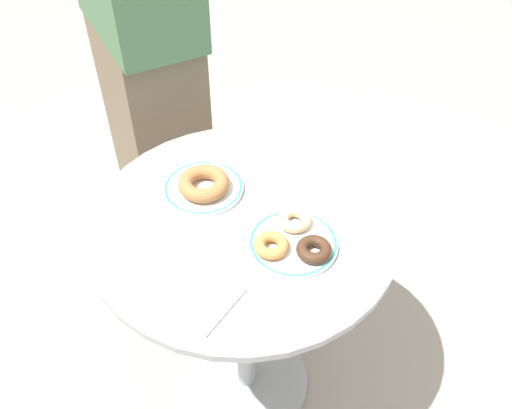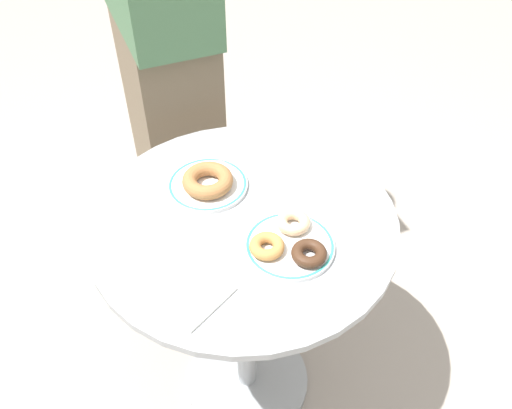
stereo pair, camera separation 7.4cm
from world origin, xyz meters
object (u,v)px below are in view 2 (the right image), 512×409
object	(u,v)px
donut_chocolate	(309,253)
donut_glazed	(293,222)
donut_cinnamon	(208,180)
donut_old_fashioned	(267,246)
plate_left	(208,185)
plate_right	(290,246)
paper_napkin	(188,290)
cafe_table	(245,286)
person_figure	(164,42)

from	to	relation	value
donut_chocolate	donut_glazed	bearing A→B (deg)	154.92
donut_cinnamon	donut_old_fashioned	distance (m)	0.23
plate_left	plate_right	size ratio (longest dim) A/B	0.99
donut_old_fashioned	paper_napkin	world-z (taller)	donut_old_fashioned
donut_glazed	cafe_table	bearing A→B (deg)	-152.30
paper_napkin	donut_old_fashioned	bearing A→B (deg)	79.07
plate_left	person_figure	bearing A→B (deg)	155.16
plate_right	person_figure	distance (m)	0.72
plate_left	donut_cinnamon	size ratio (longest dim) A/B	1.59
donut_cinnamon	donut_chocolate	world-z (taller)	donut_cinnamon
cafe_table	plate_left	xyz separation A→B (m)	(-0.13, 0.01, 0.25)
person_figure	cafe_table	bearing A→B (deg)	-20.02
plate_right	donut_chocolate	world-z (taller)	donut_chocolate
person_figure	donut_old_fashioned	bearing A→B (deg)	-19.60
plate_left	paper_napkin	world-z (taller)	plate_left
plate_right	donut_glazed	xyz separation A→B (m)	(-0.03, 0.04, 0.02)
cafe_table	paper_napkin	world-z (taller)	paper_napkin
cafe_table	person_figure	xyz separation A→B (m)	(-0.55, 0.20, 0.38)
plate_right	donut_cinnamon	world-z (taller)	donut_cinnamon
donut_glazed	paper_napkin	world-z (taller)	donut_glazed
donut_chocolate	donut_cinnamon	bearing A→B (deg)	-177.64
plate_right	paper_napkin	distance (m)	0.23
cafe_table	donut_cinnamon	size ratio (longest dim) A/B	6.34
plate_left	donut_glazed	distance (m)	0.23
donut_cinnamon	donut_old_fashioned	bearing A→B (deg)	-8.86
donut_cinnamon	person_figure	xyz separation A→B (m)	(-0.43, 0.20, 0.11)
donut_old_fashioned	plate_right	bearing A→B (deg)	67.02
plate_left	donut_glazed	size ratio (longest dim) A/B	2.56
plate_left	donut_old_fashioned	distance (m)	0.24
donut_glazed	donut_old_fashioned	size ratio (longest dim) A/B	1.00
plate_right	donut_cinnamon	bearing A→B (deg)	-177.62
plate_right	donut_chocolate	xyz separation A→B (m)	(0.05, 0.00, 0.02)
plate_right	donut_chocolate	bearing A→B (deg)	2.26
donut_cinnamon	donut_chocolate	bearing A→B (deg)	2.36
plate_left	donut_cinnamon	world-z (taller)	donut_cinnamon
donut_old_fashioned	donut_cinnamon	bearing A→B (deg)	171.14
donut_chocolate	paper_napkin	size ratio (longest dim) A/B	0.51
donut_glazed	donut_chocolate	bearing A→B (deg)	-25.08
plate_left	donut_cinnamon	bearing A→B (deg)	-26.04
donut_old_fashioned	person_figure	xyz separation A→B (m)	(-0.66, 0.24, 0.11)
donut_cinnamon	donut_glazed	size ratio (longest dim) A/B	1.62
plate_left	donut_old_fashioned	world-z (taller)	donut_old_fashioned
plate_left	plate_right	bearing A→B (deg)	1.38
donut_glazed	donut_old_fashioned	distance (m)	0.09
cafe_table	plate_right	size ratio (longest dim) A/B	3.97
cafe_table	plate_left	size ratio (longest dim) A/B	4.00
cafe_table	donut_old_fashioned	xyz separation A→B (m)	(0.11, -0.03, 0.27)
donut_chocolate	paper_napkin	xyz separation A→B (m)	(-0.10, -0.22, -0.02)
paper_napkin	plate_right	bearing A→B (deg)	76.42
plate_left	person_figure	size ratio (longest dim) A/B	0.10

